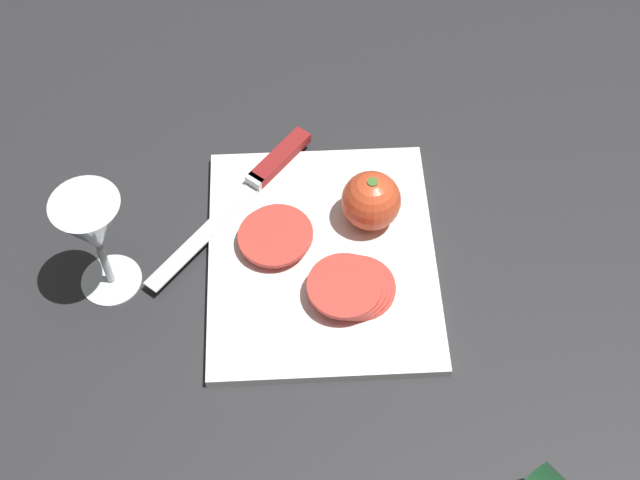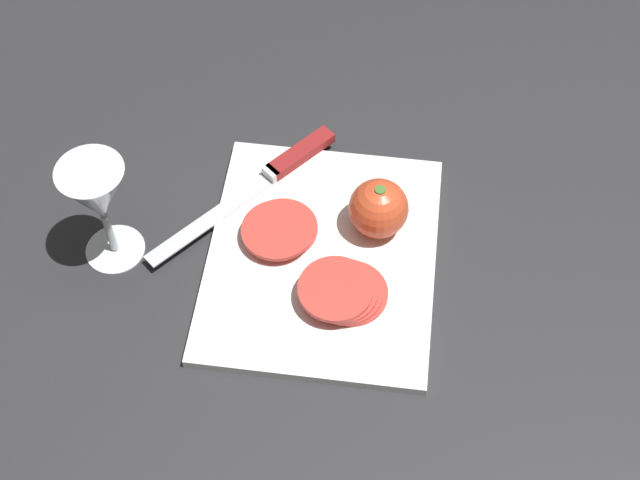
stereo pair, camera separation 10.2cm
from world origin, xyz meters
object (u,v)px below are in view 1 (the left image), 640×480
Objects in this scene: whole_tomato at (371,201)px; knife at (265,173)px; tomato_slice_stack_far at (352,287)px; wine_glass at (93,230)px; tomato_slice_stack_near at (276,235)px.

whole_tomato is 0.15m from knife.
whole_tomato is at bearing 164.08° from tomato_slice_stack_far.
whole_tomato reaches higher than tomato_slice_stack_far.
whole_tomato is 0.11m from tomato_slice_stack_far.
knife is (-0.14, 0.18, -0.08)m from wine_glass.
tomato_slice_stack_far is (0.08, 0.08, 0.00)m from tomato_slice_stack_near.
wine_glass reaches higher than tomato_slice_stack_near.
tomato_slice_stack_near is at bearing 47.31° from knife.
knife is (-0.07, -0.13, -0.03)m from whole_tomato.
wine_glass is 0.32m from whole_tomato.
knife is at bearing -119.59° from whole_tomato.
whole_tomato is 0.74× the size of tomato_slice_stack_near.
whole_tomato reaches higher than tomato_slice_stack_near.
tomato_slice_stack_far is (0.10, -0.03, -0.02)m from whole_tomato.
whole_tomato is at bearing 102.80° from tomato_slice_stack_near.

